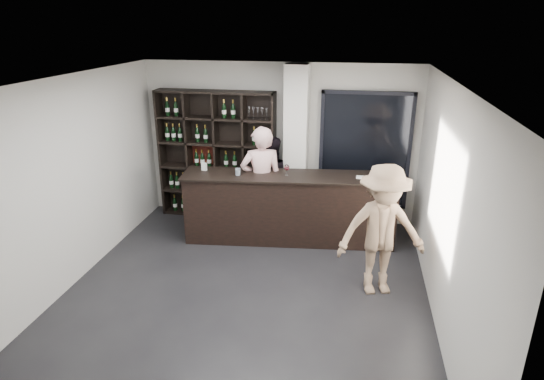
% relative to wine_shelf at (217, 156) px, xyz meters
% --- Properties ---
extents(floor, '(5.00, 5.50, 0.01)m').
position_rel_wine_shelf_xyz_m(floor, '(1.15, -2.57, -1.20)').
color(floor, black).
rests_on(floor, ground).
extents(wine_shelf, '(2.20, 0.35, 2.40)m').
position_rel_wine_shelf_xyz_m(wine_shelf, '(0.00, 0.00, 0.00)').
color(wine_shelf, black).
rests_on(wine_shelf, floor).
extents(structural_column, '(0.40, 0.40, 2.90)m').
position_rel_wine_shelf_xyz_m(structural_column, '(1.50, -0.10, 0.25)').
color(structural_column, silver).
rests_on(structural_column, floor).
extents(glass_panel, '(1.60, 0.08, 2.10)m').
position_rel_wine_shelf_xyz_m(glass_panel, '(2.70, 0.12, 0.20)').
color(glass_panel, black).
rests_on(glass_panel, floor).
extents(tasting_counter, '(3.57, 0.73, 1.18)m').
position_rel_wine_shelf_xyz_m(tasting_counter, '(1.50, -0.82, -0.61)').
color(tasting_counter, black).
rests_on(tasting_counter, floor).
extents(taster_pink, '(0.82, 0.66, 1.96)m').
position_rel_wine_shelf_xyz_m(taster_pink, '(1.00, -0.72, -0.22)').
color(taster_pink, beige).
rests_on(taster_pink, floor).
extents(taster_black, '(0.95, 0.82, 1.68)m').
position_rel_wine_shelf_xyz_m(taster_black, '(1.05, -0.26, -0.36)').
color(taster_black, black).
rests_on(taster_black, floor).
extents(customer, '(1.34, 0.98, 1.86)m').
position_rel_wine_shelf_xyz_m(customer, '(2.95, -2.17, -0.27)').
color(customer, '#8E7157').
rests_on(customer, floor).
extents(wine_glass, '(0.10, 0.10, 0.21)m').
position_rel_wine_shelf_xyz_m(wine_glass, '(1.45, -0.83, 0.08)').
color(wine_glass, white).
rests_on(wine_glass, tasting_counter).
extents(spit_cup, '(0.09, 0.09, 0.11)m').
position_rel_wine_shelf_xyz_m(spit_cup, '(0.65, -0.97, 0.04)').
color(spit_cup, silver).
rests_on(spit_cup, tasting_counter).
extents(napkin_stack, '(0.12, 0.12, 0.02)m').
position_rel_wine_shelf_xyz_m(napkin_stack, '(2.64, -0.74, -0.01)').
color(napkin_stack, white).
rests_on(napkin_stack, tasting_counter).
extents(card_stand, '(0.10, 0.06, 0.13)m').
position_rel_wine_shelf_xyz_m(card_stand, '(0.03, -0.83, 0.05)').
color(card_stand, white).
rests_on(card_stand, tasting_counter).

